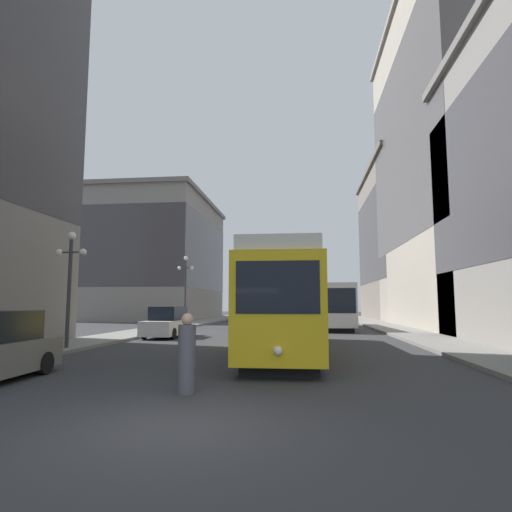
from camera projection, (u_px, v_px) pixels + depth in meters
The scene contains 12 objects.
ground_plane at pixel (177, 427), 6.99m from camera, with size 200.00×200.00×0.00m, color #303033.
sidewalk_left at pixel (206, 321), 47.49m from camera, with size 3.08×120.00×0.15m, color gray.
sidewalk_right at pixel (368, 322), 45.49m from camera, with size 3.08×120.00×0.15m, color gray.
streetcar at pixel (286, 301), 18.01m from camera, with size 2.75×14.16×3.89m.
transit_bus at pixel (331, 304), 34.27m from camera, with size 2.99×11.14×3.45m.
parked_car_left_near at pixel (168, 323), 25.49m from camera, with size 1.99×4.64×1.82m.
pedestrian_crossing_far at pixel (187, 356), 9.65m from camera, with size 0.40×0.40×1.79m.
lamp_post_left_near at pixel (70, 270), 18.39m from camera, with size 1.41×0.36×4.98m.
lamp_post_left_far at pixel (186, 280), 36.23m from camera, with size 1.41×0.36×5.89m.
building_left_midblock at pixel (158, 258), 56.31m from camera, with size 14.05×21.74×15.65m.
building_right_corner at pixel (424, 241), 53.12m from camera, with size 13.74×21.16×19.07m.
building_right_midblock at pixel (471, 153), 36.12m from camera, with size 12.36×24.31×28.58m.
Camera 1 is at (2.12, -7.06, 2.01)m, focal length 29.85 mm.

